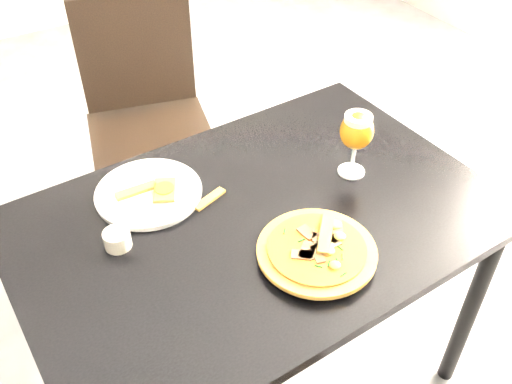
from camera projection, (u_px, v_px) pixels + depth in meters
ground at (273, 345)px, 2.03m from camera, size 6.00×6.00×0.00m
dining_table at (258, 241)px, 1.50m from camera, size 1.23×0.85×0.75m
chair_far at (148, 118)px, 2.17m from camera, size 0.54×0.54×0.97m
plate_main at (314, 250)px, 1.34m from camera, size 0.31×0.31×0.01m
pizza at (317, 250)px, 1.32m from camera, size 0.28×0.28×0.03m
plate_second at (149, 193)px, 1.49m from camera, size 0.35×0.35×0.01m
crust_scraps at (155, 190)px, 1.48m from camera, size 0.16×0.11×0.01m
loose_crust at (210, 199)px, 1.48m from camera, size 0.10×0.05×0.01m
sauce_cup at (117, 239)px, 1.34m from camera, size 0.06×0.06×0.04m
beer_glass at (357, 131)px, 1.48m from camera, size 0.09×0.09×0.19m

